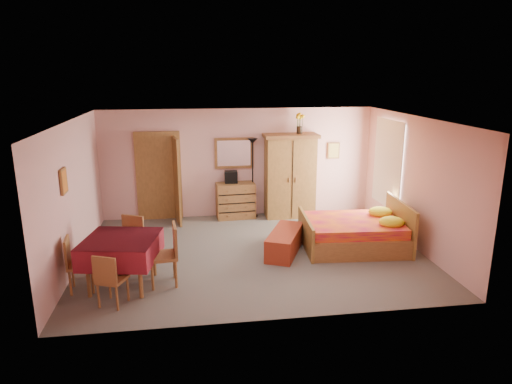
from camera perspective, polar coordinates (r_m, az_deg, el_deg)
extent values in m
plane|color=slate|center=(9.00, -0.36, -7.61)|extent=(6.50, 6.50, 0.00)
plane|color=brown|center=(8.36, -0.38, 9.09)|extent=(6.50, 6.50, 0.00)
cube|color=#DEA4A1|center=(11.01, -2.18, 3.65)|extent=(6.50, 0.10, 2.60)
cube|color=#DEA4A1|center=(6.23, 2.84, -5.25)|extent=(6.50, 0.10, 2.60)
cube|color=#DEA4A1|center=(8.77, -21.91, -0.37)|extent=(0.10, 5.00, 2.60)
cube|color=#DEA4A1|center=(9.58, 19.26, 1.11)|extent=(0.10, 5.00, 2.60)
cube|color=#9E6B35|center=(11.00, -12.04, 1.86)|extent=(1.06, 0.12, 2.15)
cube|color=white|center=(10.59, 16.19, 3.44)|extent=(0.08, 1.40, 1.95)
cube|color=orange|center=(8.10, -22.92, 1.27)|extent=(0.04, 0.32, 0.42)
cube|color=#D8BF59|center=(11.42, 9.67, 5.13)|extent=(0.30, 0.04, 0.40)
cube|color=brown|center=(10.97, -2.57, -1.07)|extent=(0.94, 0.51, 0.86)
cube|color=silver|center=(10.92, -2.75, 4.89)|extent=(0.93, 0.06, 0.74)
cube|color=black|center=(10.87, -3.14, 1.88)|extent=(0.31, 0.24, 0.28)
cube|color=black|center=(10.94, -0.42, 1.74)|extent=(0.31, 0.31, 1.91)
cube|color=olive|center=(10.97, 4.26, 2.02)|extent=(1.29, 0.67, 2.02)
cube|color=yellow|center=(10.84, 5.48, 8.54)|extent=(0.21, 0.21, 0.49)
cube|color=#B9123D|center=(9.34, 12.07, -4.05)|extent=(2.12, 1.73, 0.93)
cube|color=maroon|center=(8.96, 3.62, -6.23)|extent=(0.99, 1.41, 0.44)
cube|color=maroon|center=(7.86, -16.37, -8.40)|extent=(1.33, 1.33, 0.83)
cube|color=#9A6134|center=(7.30, -17.54, -10.29)|extent=(0.50, 0.50, 0.84)
cube|color=#9E6B35|center=(8.45, -15.68, -6.28)|extent=(0.57, 0.57, 0.95)
cube|color=#A76738|center=(7.90, -21.01, -8.39)|extent=(0.46, 0.46, 0.91)
cube|color=#9E6535|center=(7.72, -11.57, -7.76)|extent=(0.51, 0.51, 1.02)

